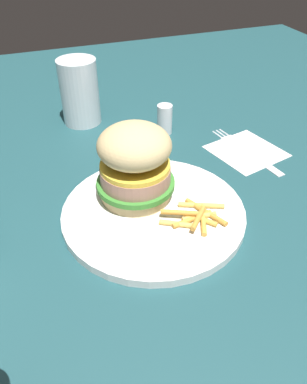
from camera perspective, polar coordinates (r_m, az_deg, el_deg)
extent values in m
plane|color=#1E474C|center=(0.52, -2.41, -4.77)|extent=(1.60, 1.60, 0.00)
cylinder|color=white|center=(0.53, 0.00, -3.07)|extent=(0.25, 0.25, 0.01)
cylinder|color=tan|center=(0.55, -2.63, 0.27)|extent=(0.10, 0.10, 0.02)
cylinder|color=#387F2D|center=(0.54, -2.67, 1.36)|extent=(0.11, 0.11, 0.01)
cylinder|color=tan|center=(0.53, -2.72, 2.68)|extent=(0.10, 0.10, 0.02)
cylinder|color=yellow|center=(0.52, -2.76, 3.99)|extent=(0.10, 0.10, 0.01)
ellipsoid|color=tan|center=(0.51, -2.87, 6.93)|extent=(0.10, 0.10, 0.06)
cylinder|color=#E5B251|center=(0.53, 7.10, -1.97)|extent=(0.06, 0.03, 0.01)
cylinder|color=#E5B251|center=(0.50, 3.53, -4.76)|extent=(0.04, 0.03, 0.01)
cylinder|color=gold|center=(0.51, 7.00, -3.98)|extent=(0.04, 0.04, 0.01)
cylinder|color=gold|center=(0.52, 7.78, -2.94)|extent=(0.03, 0.07, 0.01)
cylinder|color=gold|center=(0.51, 7.40, -4.08)|extent=(0.03, 0.06, 0.01)
cylinder|color=#E5B251|center=(0.52, 6.80, -3.65)|extent=(0.05, 0.01, 0.01)
cylinder|color=gold|center=(0.51, 4.11, -3.10)|extent=(0.05, 0.03, 0.01)
cylinder|color=gold|center=(0.51, 5.75, -4.03)|extent=(0.06, 0.02, 0.01)
cylinder|color=gold|center=(0.50, 6.64, -3.90)|extent=(0.04, 0.04, 0.01)
cube|color=white|center=(0.69, 13.62, 5.95)|extent=(0.13, 0.13, 0.00)
cube|color=silver|center=(0.67, 15.38, 4.86)|extent=(0.03, 0.11, 0.00)
cube|color=silver|center=(0.72, 11.54, 7.66)|extent=(0.03, 0.04, 0.00)
cylinder|color=silver|center=(0.74, 10.50, 8.89)|extent=(0.01, 0.03, 0.00)
cylinder|color=silver|center=(0.74, 10.01, 8.76)|extent=(0.01, 0.03, 0.00)
cylinder|color=silver|center=(0.73, 9.51, 8.63)|extent=(0.01, 0.03, 0.00)
cylinder|color=silver|center=(0.76, -10.93, 14.37)|extent=(0.07, 0.07, 0.12)
cylinder|color=silver|center=(0.77, -10.75, 12.94)|extent=(0.07, 0.07, 0.08)
cylinder|color=white|center=(0.72, 1.66, 10.74)|extent=(0.03, 0.03, 0.06)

